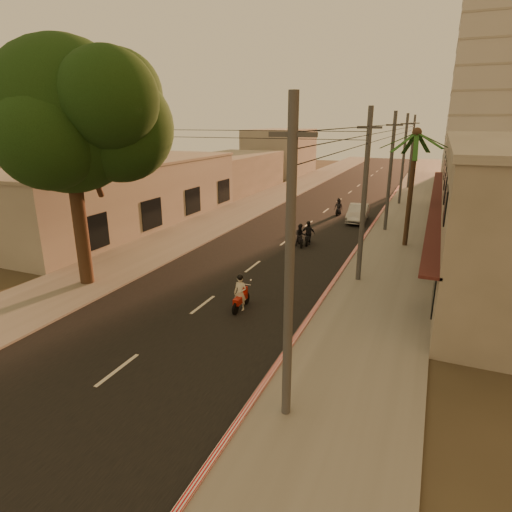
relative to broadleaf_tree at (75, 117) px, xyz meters
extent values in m
plane|color=#383023|center=(6.61, -2.14, -8.48)|extent=(160.00, 160.00, 0.00)
cube|color=black|center=(6.61, 17.86, -8.47)|extent=(10.00, 140.00, 0.02)
cube|color=slate|center=(14.11, 17.86, -8.42)|extent=(5.00, 140.00, 0.12)
cube|color=slate|center=(-0.89, 17.86, -8.42)|extent=(5.00, 140.00, 0.12)
cube|color=red|center=(11.71, 12.86, -8.38)|extent=(0.20, 60.00, 0.20)
cube|color=gray|center=(20.61, 15.86, -4.98)|extent=(8.00, 34.00, 7.00)
cube|color=#421B1A|center=(16.31, 15.86, -5.38)|extent=(0.80, 34.00, 0.12)
cube|color=#9D998E|center=(-7.39, 11.86, -5.98)|extent=(8.00, 24.00, 5.00)
cube|color=gray|center=(-7.39, 11.86, -3.38)|extent=(8.20, 24.20, 0.20)
cube|color=#B7B5B2|center=(22.61, 53.86, 5.52)|extent=(12.00, 12.00, 28.00)
cylinder|color=black|center=(-0.39, -0.14, -5.48)|extent=(0.70, 0.70, 6.00)
cylinder|color=black|center=(0.41, 0.26, -2.48)|extent=(1.22, 2.17, 3.04)
cylinder|color=black|center=(-0.99, -0.44, -2.28)|extent=(1.31, 1.49, 2.73)
sphere|color=black|center=(-0.39, -0.14, 0.02)|extent=(7.20, 7.20, 7.20)
sphere|color=black|center=(1.81, 0.86, -0.48)|extent=(5.20, 5.20, 5.20)
sphere|color=black|center=(-2.19, 0.66, -0.28)|extent=(4.80, 4.80, 4.80)
sphere|color=black|center=(0.21, -1.94, -0.88)|extent=(4.60, 4.60, 4.60)
sphere|color=black|center=(2.61, -0.64, 0.72)|extent=(4.40, 4.40, 4.40)
sphere|color=black|center=(-2.79, -1.34, 0.52)|extent=(4.00, 4.00, 4.00)
sphere|color=black|center=(0.81, 2.26, 1.12)|extent=(4.40, 4.40, 4.40)
cylinder|color=black|center=(14.61, 13.86, -4.68)|extent=(0.32, 0.32, 7.60)
sphere|color=black|center=(14.61, 13.86, -0.88)|extent=(0.60, 0.60, 0.60)
cylinder|color=#38383A|center=(12.81, -6.14, -3.98)|extent=(0.26, 0.26, 9.00)
cube|color=#38383A|center=(12.81, -6.14, -0.48)|extent=(1.20, 0.12, 0.12)
cylinder|color=#38383A|center=(12.81, 5.86, -3.98)|extent=(0.26, 0.26, 9.00)
cube|color=#38383A|center=(12.81, 5.86, -0.48)|extent=(1.20, 0.12, 0.12)
cylinder|color=#38383A|center=(12.81, 17.86, -3.98)|extent=(0.26, 0.26, 9.00)
cube|color=#38383A|center=(12.81, 17.86, -0.48)|extent=(1.20, 0.12, 0.12)
cylinder|color=#38383A|center=(12.81, 29.86, -3.98)|extent=(0.26, 0.26, 9.00)
cube|color=#38383A|center=(12.81, 29.86, -0.48)|extent=(1.20, 0.12, 0.12)
cylinder|color=#38383A|center=(12.81, 41.86, -3.98)|extent=(0.26, 0.26, 9.00)
cube|color=#38383A|center=(12.81, 41.86, -0.48)|extent=(1.20, 0.12, 0.12)
cube|color=#9D998E|center=(20.61, 42.86, -5.48)|extent=(8.00, 14.00, 6.00)
cube|color=#9D998E|center=(-7.39, 31.86, -6.28)|extent=(8.00, 14.00, 4.40)
cube|color=#9D998E|center=(-7.39, 49.86, -4.98)|extent=(8.00, 14.00, 7.00)
cylinder|color=black|center=(8.47, 0.74, -8.20)|extent=(0.10, 0.55, 0.55)
cylinder|color=black|center=(8.48, -0.48, -8.20)|extent=(0.10, 0.55, 0.55)
cube|color=#A81A0C|center=(8.48, 0.06, -7.94)|extent=(0.28, 1.08, 0.30)
cube|color=#A81A0C|center=(8.47, 0.55, -7.79)|extent=(0.30, 0.10, 0.59)
cylinder|color=silver|center=(8.47, 0.67, -7.44)|extent=(0.54, 0.04, 0.04)
imported|color=beige|center=(8.48, 0.06, -7.65)|extent=(0.61, 0.40, 1.65)
sphere|color=black|center=(8.48, 0.06, -6.87)|extent=(0.30, 0.30, 0.30)
sphere|color=silver|center=(8.20, 0.64, -7.20)|extent=(0.12, 0.12, 0.12)
sphere|color=silver|center=(8.75, 0.65, -7.20)|extent=(0.12, 0.12, 0.12)
cylinder|color=black|center=(7.65, 11.72, -8.22)|extent=(0.30, 0.50, 0.51)
cylinder|color=black|center=(8.13, 10.70, -8.22)|extent=(0.30, 0.50, 0.51)
cube|color=black|center=(7.92, 11.15, -7.98)|extent=(0.66, 1.01, 0.27)
cube|color=black|center=(7.72, 11.55, -7.84)|extent=(0.28, 0.20, 0.54)
cylinder|color=silver|center=(7.68, 11.65, -7.53)|extent=(0.47, 0.25, 0.04)
imported|color=black|center=(7.92, 11.15, -7.72)|extent=(1.19, 1.15, 1.52)
sphere|color=black|center=(7.92, 11.15, -7.01)|extent=(0.27, 0.27, 0.27)
cylinder|color=black|center=(8.20, 12.44, -8.21)|extent=(0.16, 0.54, 0.53)
cylinder|color=black|center=(8.36, 11.25, -8.21)|extent=(0.16, 0.54, 0.53)
cube|color=black|center=(8.29, 11.77, -7.95)|extent=(0.40, 1.08, 0.29)
cube|color=black|center=(8.23, 12.25, -7.81)|extent=(0.30, 0.13, 0.57)
cylinder|color=silver|center=(8.21, 12.36, -7.47)|extent=(0.53, 0.11, 0.04)
imported|color=black|center=(8.29, 11.77, -7.67)|extent=(1.04, 0.63, 1.60)
sphere|color=black|center=(8.29, 11.77, -6.92)|extent=(0.29, 0.29, 0.29)
cylinder|color=black|center=(8.12, 22.94, -8.23)|extent=(0.10, 0.50, 0.50)
cylinder|color=black|center=(8.14, 21.83, -8.23)|extent=(0.10, 0.50, 0.50)
cube|color=black|center=(8.13, 22.32, -7.98)|extent=(0.27, 0.99, 0.27)
cube|color=black|center=(8.12, 22.76, -7.85)|extent=(0.27, 0.09, 0.54)
cylinder|color=silver|center=(8.12, 22.87, -7.54)|extent=(0.49, 0.05, 0.04)
imported|color=black|center=(8.13, 22.32, -7.72)|extent=(0.75, 0.51, 1.50)
sphere|color=black|center=(8.13, 22.32, -7.02)|extent=(0.27, 0.27, 0.27)
imported|color=#A7AAB0|center=(10.25, 20.34, -7.74)|extent=(1.98, 4.60, 1.47)
camera|label=1|loc=(16.10, -16.27, -0.16)|focal=30.00mm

